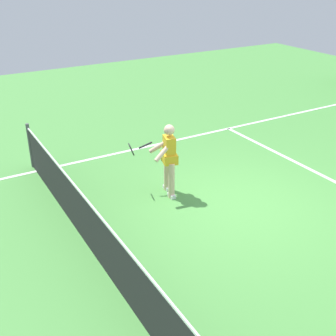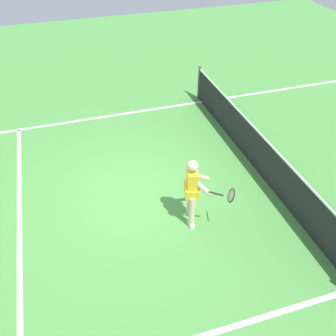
{
  "view_description": "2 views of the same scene",
  "coord_description": "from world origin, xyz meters",
  "views": [
    {
      "loc": [
        -5.76,
        5.09,
        4.5
      ],
      "look_at": [
        0.56,
        1.41,
        0.95
      ],
      "focal_mm": 46.09,
      "sensor_mm": 36.0,
      "label": 1
    },
    {
      "loc": [
        6.43,
        -1.13,
        5.82
      ],
      "look_at": [
        0.6,
        0.7,
        1.04
      ],
      "focal_mm": 40.32,
      "sensor_mm": 36.0,
      "label": 2
    }
  ],
  "objects": [
    {
      "name": "service_line_marking",
      "position": [
        0.0,
        -2.46,
        0.0
      ],
      "size": [
        7.32,
        0.1,
        0.01
      ],
      "primitive_type": "cube",
      "color": "white",
      "rests_on": "ground"
    },
    {
      "name": "ground_plane",
      "position": [
        0.0,
        0.0,
        0.0
      ],
      "size": [
        27.56,
        27.56,
        0.0
      ],
      "primitive_type": "plane",
      "color": "#4C9342"
    },
    {
      "name": "tennis_player",
      "position": [
        1.19,
        1.05,
        0.85
      ],
      "size": [
        0.94,
        0.89,
        1.55
      ],
      "color": "beige",
      "rests_on": "ground"
    },
    {
      "name": "sideline_left_marking",
      "position": [
        -3.66,
        0.0,
        0.0
      ],
      "size": [
        0.1,
        19.2,
        0.01
      ],
      "primitive_type": "cube",
      "color": "white",
      "rests_on": "ground"
    },
    {
      "name": "court_net",
      "position": [
        0.0,
        3.19,
        0.51
      ],
      "size": [
        8.0,
        0.08,
        1.09
      ],
      "color": "#4C4C51",
      "rests_on": "ground"
    }
  ]
}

